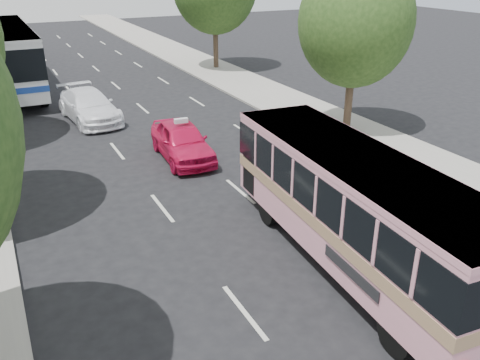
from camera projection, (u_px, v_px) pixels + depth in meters
ground at (272, 252)px, 14.31m from camera, size 120.00×120.00×0.00m
sidewalk_right at (234, 79)px, 34.13m from camera, size 4.00×90.00×0.12m
tree_right_near at (358, 17)px, 22.30m from camera, size 5.10×5.10×7.95m
pink_bus at (355, 200)px, 13.03m from camera, size 3.11×9.78×3.07m
pink_taxi at (182, 141)px, 20.64m from camera, size 2.08×4.58×1.53m
white_pickup at (89, 106)px, 25.46m from camera, size 2.64×5.40×1.51m
tour_coach_front at (7, 53)px, 30.49m from camera, size 2.87×12.92×3.86m
taxi_roof_sign at (181, 121)px, 20.29m from camera, size 0.56×0.21×0.18m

